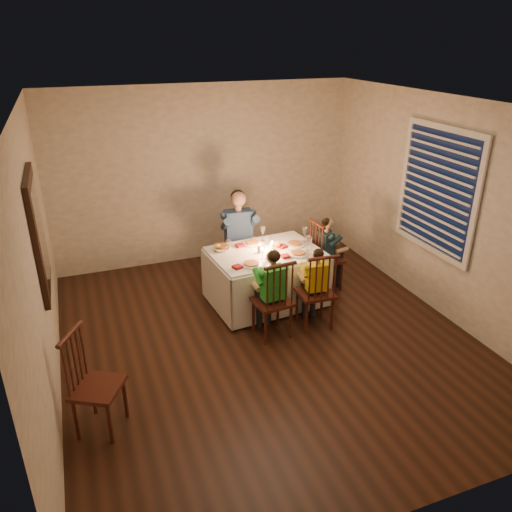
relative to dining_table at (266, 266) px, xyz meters
name	(u,v)px	position (x,y,z in m)	size (l,w,h in m)	color
ground	(267,338)	(-0.30, -0.80, -0.51)	(5.00, 5.00, 0.00)	black
wall_left	(38,266)	(-2.55, -0.80, 0.79)	(0.02, 5.00, 2.60)	silver
wall_right	(443,209)	(1.95, -0.80, 0.79)	(0.02, 5.00, 2.60)	silver
wall_back	(205,175)	(-0.30, 1.70, 0.79)	(4.50, 0.02, 2.60)	silver
ceiling	(270,105)	(-0.30, -0.80, 2.09)	(5.00, 5.00, 0.00)	white
dining_table	(266,266)	(0.00, 0.00, 0.00)	(1.46, 1.11, 0.69)	white
chair_adult	(240,278)	(-0.09, 0.76, -0.51)	(0.40, 0.38, 0.98)	#36140E
chair_near_left	(272,334)	(-0.22, -0.74, -0.51)	(0.40, 0.38, 0.98)	#36140E
chair_near_right	(313,324)	(0.34, -0.73, -0.51)	(0.40, 0.38, 0.98)	#36140E
chair_end	(324,287)	(0.92, 0.10, -0.51)	(0.40, 0.38, 0.98)	#36140E
chair_extra	(104,427)	(-2.20, -1.60, -0.51)	(0.40, 0.39, 0.98)	#36140E
adult	(240,278)	(-0.09, 0.76, -0.51)	(0.49, 0.45, 1.30)	#314D7C
child_green	(272,334)	(-0.22, -0.74, -0.51)	(0.36, 0.33, 1.08)	green
child_yellow	(313,324)	(0.34, -0.73, -0.51)	(0.32, 0.29, 1.01)	gold
child_teal	(324,287)	(0.92, 0.10, -0.51)	(0.32, 0.30, 1.02)	#17303B
setting_adult	(253,244)	(-0.07, 0.28, 0.22)	(0.26, 0.26, 0.02)	white
setting_green	(251,264)	(-0.31, -0.31, 0.22)	(0.26, 0.26, 0.02)	white
setting_yellow	(298,254)	(0.34, -0.23, 0.22)	(0.26, 0.26, 0.02)	white
setting_teal	(295,244)	(0.43, 0.06, 0.22)	(0.26, 0.26, 0.02)	white
candle_left	(260,249)	(-0.09, -0.01, 0.26)	(0.06, 0.06, 0.10)	white
candle_right	(272,247)	(0.09, 0.01, 0.26)	(0.06, 0.06, 0.10)	white
squash	(217,247)	(-0.56, 0.24, 0.25)	(0.09, 0.09, 0.09)	yellow
orange_fruit	(278,245)	(0.19, 0.06, 0.25)	(0.08, 0.08, 0.08)	#FE5E15
serving_bowl	(222,248)	(-0.51, 0.23, 0.23)	(0.22, 0.22, 0.05)	white
wall_mirror	(38,233)	(-2.51, -0.50, 0.99)	(0.06, 0.95, 1.15)	black
window_blinds	(436,191)	(1.91, -0.70, 0.99)	(0.07, 1.34, 1.54)	black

